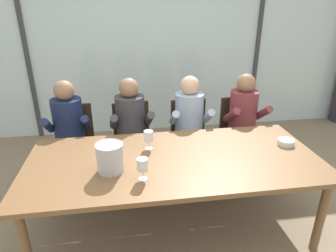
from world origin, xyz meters
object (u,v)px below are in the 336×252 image
(tasting_bowl, at_px, (286,142))
(wine_glass_near_bucket, at_px, (143,165))
(chair_center, at_px, (190,132))
(person_charcoal_jacket, at_px, (132,126))
(dining_table, at_px, (174,164))
(chair_near_curtain, at_px, (75,138))
(person_navy_polo, at_px, (69,130))
(person_pale_blue_shirt, at_px, (190,123))
(person_maroon_top, at_px, (245,119))
(chair_right_of_center, at_px, (239,128))
(chair_left_of_center, at_px, (133,135))
(wine_glass_by_left_taster, at_px, (149,136))
(ice_bucket_primary, at_px, (110,157))

(tasting_bowl, relative_size, wine_glass_near_bucket, 0.87)
(chair_center, relative_size, person_charcoal_jacket, 0.74)
(chair_center, bearing_deg, dining_table, -113.39)
(chair_near_curtain, height_order, chair_center, same)
(person_navy_polo, bearing_deg, person_pale_blue_shirt, -4.11)
(person_pale_blue_shirt, bearing_deg, chair_center, 78.21)
(person_pale_blue_shirt, bearing_deg, tasting_bowl, -42.51)
(person_maroon_top, height_order, tasting_bowl, person_maroon_top)
(chair_near_curtain, xyz_separation_m, person_charcoal_jacket, (0.64, -0.14, 0.17))
(chair_right_of_center, xyz_separation_m, person_maroon_top, (-0.00, -0.15, 0.17))
(dining_table, relative_size, tasting_bowl, 16.29)
(person_charcoal_jacket, height_order, wine_glass_near_bucket, person_charcoal_jacket)
(person_navy_polo, distance_m, person_maroon_top, 1.97)
(person_charcoal_jacket, distance_m, wine_glass_near_bucket, 1.12)
(person_charcoal_jacket, bearing_deg, chair_right_of_center, 1.65)
(chair_left_of_center, height_order, wine_glass_by_left_taster, wine_glass_by_left_taster)
(chair_left_of_center, xyz_separation_m, person_navy_polo, (-0.68, -0.13, 0.17))
(chair_near_curtain, xyz_separation_m, wine_glass_by_left_taster, (0.77, -0.76, 0.33))
(person_navy_polo, distance_m, wine_glass_near_bucket, 1.32)
(chair_left_of_center, xyz_separation_m, tasting_bowl, (1.39, -0.85, 0.23))
(wine_glass_by_left_taster, bearing_deg, person_pale_blue_shirt, 49.81)
(dining_table, bearing_deg, chair_right_of_center, 44.88)
(person_navy_polo, distance_m, person_pale_blue_shirt, 1.32)
(wine_glass_by_left_taster, bearing_deg, dining_table, -46.58)
(tasting_bowl, bearing_deg, chair_near_curtain, 156.87)
(chair_right_of_center, relative_size, wine_glass_near_bucket, 5.14)
(chair_center, height_order, person_navy_polo, person_navy_polo)
(tasting_bowl, bearing_deg, person_pale_blue_shirt, 135.66)
(ice_bucket_primary, bearing_deg, chair_left_of_center, 78.92)
(person_charcoal_jacket, bearing_deg, wine_glass_near_bucket, -92.31)
(dining_table, relative_size, chair_center, 2.77)
(ice_bucket_primary, bearing_deg, dining_table, 12.94)
(person_charcoal_jacket, relative_size, person_maroon_top, 1.00)
(person_pale_blue_shirt, distance_m, ice_bucket_primary, 1.28)
(chair_near_curtain, distance_m, person_charcoal_jacket, 0.68)
(person_navy_polo, relative_size, wine_glass_by_left_taster, 6.98)
(person_navy_polo, height_order, wine_glass_near_bucket, person_navy_polo)
(chair_right_of_center, distance_m, wine_glass_by_left_taster, 1.44)
(chair_center, relative_size, tasting_bowl, 5.89)
(chair_center, bearing_deg, chair_right_of_center, -1.43)
(chair_left_of_center, bearing_deg, chair_center, -7.46)
(person_charcoal_jacket, distance_m, tasting_bowl, 1.58)
(person_charcoal_jacket, xyz_separation_m, person_pale_blue_shirt, (0.66, -0.00, 0.00))
(person_maroon_top, relative_size, tasting_bowl, 7.99)
(tasting_bowl, bearing_deg, dining_table, -174.67)
(person_navy_polo, bearing_deg, dining_table, -43.74)
(chair_right_of_center, bearing_deg, dining_table, -141.45)
(chair_center, distance_m, person_pale_blue_shirt, 0.22)
(chair_near_curtain, xyz_separation_m, wine_glass_near_bucket, (0.68, -1.25, 0.32))
(person_pale_blue_shirt, xyz_separation_m, tasting_bowl, (0.74, -0.73, 0.05))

